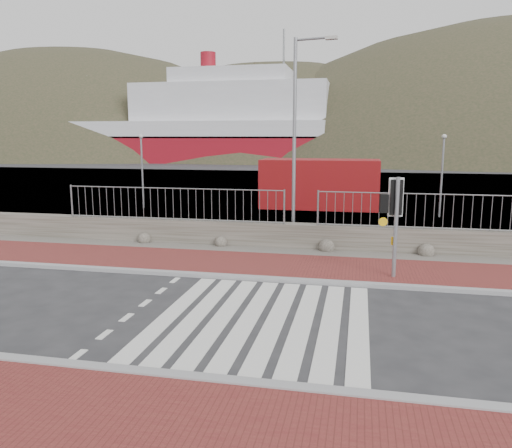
% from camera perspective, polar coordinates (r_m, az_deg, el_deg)
% --- Properties ---
extents(ground, '(220.00, 220.00, 0.00)m').
position_cam_1_polar(ground, '(11.25, 0.70, -10.88)').
color(ground, '#28282B').
rests_on(ground, ground).
extents(sidewalk_far, '(40.00, 3.00, 0.08)m').
position_cam_1_polar(sidewalk_far, '(15.47, 3.92, -4.90)').
color(sidewalk_far, maroon).
rests_on(sidewalk_far, ground).
extents(kerb_near, '(40.00, 0.25, 0.12)m').
position_cam_1_polar(kerb_near, '(8.56, -3.36, -17.56)').
color(kerb_near, gray).
rests_on(kerb_near, ground).
extents(kerb_far, '(40.00, 0.25, 0.12)m').
position_cam_1_polar(kerb_far, '(14.04, 3.07, -6.40)').
color(kerb_far, gray).
rests_on(kerb_far, ground).
extents(zebra_crossing, '(4.62, 5.60, 0.01)m').
position_cam_1_polar(zebra_crossing, '(11.25, 0.70, -10.85)').
color(zebra_crossing, silver).
rests_on(zebra_crossing, ground).
extents(gravel_strip, '(40.00, 1.50, 0.06)m').
position_cam_1_polar(gravel_strip, '(17.40, 4.83, -3.27)').
color(gravel_strip, '#59544C').
rests_on(gravel_strip, ground).
extents(stone_wall, '(40.00, 0.60, 0.90)m').
position_cam_1_polar(stone_wall, '(18.09, 5.16, -1.40)').
color(stone_wall, '#4E4A40').
rests_on(stone_wall, ground).
extents(railing, '(18.07, 0.07, 1.22)m').
position_cam_1_polar(railing, '(17.72, 5.17, 2.85)').
color(railing, gray).
rests_on(railing, stone_wall).
extents(quay, '(120.00, 40.00, 0.50)m').
position_cam_1_polar(quay, '(38.48, 8.74, 3.89)').
color(quay, '#4C4C4F').
rests_on(quay, ground).
extents(water, '(220.00, 50.00, 0.05)m').
position_cam_1_polar(water, '(73.36, 10.27, 6.69)').
color(water, '#3F4C54').
rests_on(water, ground).
extents(ferry, '(50.00, 16.00, 20.00)m').
position_cam_1_polar(ferry, '(82.65, -7.16, 10.84)').
color(ferry, maroon).
rests_on(ferry, ground).
extents(hills_backdrop, '(254.00, 90.00, 100.00)m').
position_cam_1_polar(hills_backdrop, '(101.99, 14.09, -5.72)').
color(hills_backdrop, '#28301D').
rests_on(hills_backdrop, ground).
extents(traffic_signal_far, '(0.71, 0.34, 2.90)m').
position_cam_1_polar(traffic_signal_far, '(14.35, 15.64, 1.98)').
color(traffic_signal_far, gray).
rests_on(traffic_signal_far, ground).
extents(streetlight, '(1.57, 0.47, 7.46)m').
position_cam_1_polar(streetlight, '(18.53, 4.79, 10.55)').
color(streetlight, gray).
rests_on(streetlight, ground).
extents(shipping_container, '(6.56, 2.74, 2.73)m').
position_cam_1_polar(shipping_container, '(28.55, 7.29, 4.60)').
color(shipping_container, maroon).
rests_on(shipping_container, ground).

